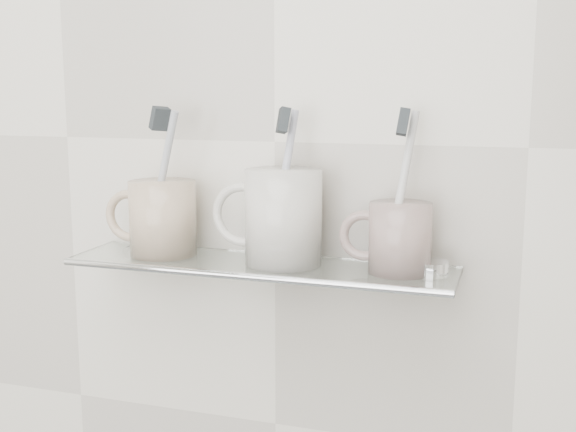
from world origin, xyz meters
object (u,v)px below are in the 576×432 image
at_px(mug_left, 163,218).
at_px(mug_center, 283,217).
at_px(shelf_glass, 259,266).
at_px(mug_right, 400,238).

xyz_separation_m(mug_left, mug_center, (0.17, 0.00, 0.01)).
distance_m(shelf_glass, mug_center, 0.07).
bearing_deg(mug_center, mug_right, 2.58).
height_order(mug_center, mug_right, mug_center).
height_order(shelf_glass, mug_left, mug_left).
distance_m(shelf_glass, mug_left, 0.15).
relative_size(shelf_glass, mug_left, 5.04).
distance_m(shelf_glass, mug_right, 0.18).
xyz_separation_m(mug_left, mug_right, (0.32, 0.00, -0.01)).
xyz_separation_m(shelf_glass, mug_left, (-0.14, 0.00, 0.05)).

